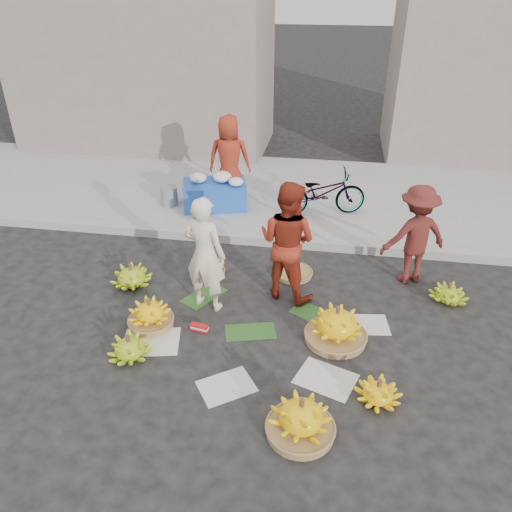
% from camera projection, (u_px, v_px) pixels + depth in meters
% --- Properties ---
extents(ground, '(80.00, 80.00, 0.00)m').
position_uv_depth(ground, '(260.00, 323.00, 6.61)').
color(ground, black).
rests_on(ground, ground).
extents(curb, '(40.00, 0.25, 0.15)m').
position_uv_depth(curb, '(280.00, 241.00, 8.45)').
color(curb, gray).
rests_on(curb, ground).
extents(sidewalk, '(40.00, 4.00, 0.12)m').
position_uv_depth(sidewalk, '(293.00, 193.00, 10.25)').
color(sidewalk, gray).
rests_on(sidewalk, ground).
extents(building_left, '(6.00, 3.00, 4.00)m').
position_uv_depth(building_left, '(146.00, 65.00, 12.31)').
color(building_left, gray).
rests_on(building_left, sidewalk).
extents(building_right, '(5.00, 3.00, 5.00)m').
position_uv_depth(building_right, '(509.00, 48.00, 11.30)').
color(building_right, gray).
rests_on(building_right, sidewalk).
extents(newspaper_scatter, '(3.20, 1.80, 0.00)m').
position_uv_depth(newspaper_scatter, '(250.00, 364.00, 5.93)').
color(newspaper_scatter, silver).
rests_on(newspaper_scatter, ground).
extents(banana_leaves, '(2.00, 1.00, 0.00)m').
position_uv_depth(banana_leaves, '(255.00, 313.00, 6.79)').
color(banana_leaves, '#214E1A').
rests_on(banana_leaves, ground).
extents(banana_bunch_0, '(0.64, 0.64, 0.41)m').
position_uv_depth(banana_bunch_0, '(150.00, 314.00, 6.49)').
color(banana_bunch_0, olive).
rests_on(banana_bunch_0, ground).
extents(banana_bunch_1, '(0.55, 0.55, 0.32)m').
position_uv_depth(banana_bunch_1, '(129.00, 348.00, 5.98)').
color(banana_bunch_1, '#7DA217').
rests_on(banana_bunch_1, ground).
extents(banana_bunch_2, '(0.69, 0.69, 0.47)m').
position_uv_depth(banana_bunch_2, '(301.00, 418.00, 4.96)').
color(banana_bunch_2, olive).
rests_on(banana_bunch_2, ground).
extents(banana_bunch_3, '(0.52, 0.52, 0.30)m').
position_uv_depth(banana_bunch_3, '(378.00, 392.00, 5.37)').
color(banana_bunch_3, yellow).
rests_on(banana_bunch_3, ground).
extents(banana_bunch_4, '(0.79, 0.79, 0.51)m').
position_uv_depth(banana_bunch_4, '(336.00, 325.00, 6.21)').
color(banana_bunch_4, olive).
rests_on(banana_bunch_4, ground).
extents(banana_bunch_5, '(0.51, 0.51, 0.30)m').
position_uv_depth(banana_bunch_5, '(448.00, 294.00, 6.98)').
color(banana_bunch_5, '#7DA217').
rests_on(banana_bunch_5, ground).
extents(banana_bunch_6, '(0.62, 0.62, 0.36)m').
position_uv_depth(banana_bunch_6, '(131.00, 276.00, 7.33)').
color(banana_bunch_6, '#7DA217').
rests_on(banana_bunch_6, ground).
extents(banana_bunch_7, '(0.49, 0.49, 0.36)m').
position_uv_depth(banana_bunch_7, '(208.00, 268.00, 7.56)').
color(banana_bunch_7, olive).
rests_on(banana_bunch_7, ground).
extents(basket_spare, '(0.66, 0.66, 0.06)m').
position_uv_depth(basket_spare, '(294.00, 273.00, 7.63)').
color(basket_spare, olive).
rests_on(basket_spare, ground).
extents(incense_stack, '(0.24, 0.11, 0.10)m').
position_uv_depth(incense_stack, '(200.00, 328.00, 6.45)').
color(incense_stack, red).
rests_on(incense_stack, ground).
extents(vendor_cream, '(0.68, 0.55, 1.63)m').
position_uv_depth(vendor_cream, '(205.00, 254.00, 6.56)').
color(vendor_cream, '#F5E7CE').
rests_on(vendor_cream, ground).
extents(vendor_red, '(1.02, 0.92, 1.72)m').
position_uv_depth(vendor_red, '(287.00, 241.00, 6.78)').
color(vendor_red, '#A22F19').
rests_on(vendor_red, ground).
extents(man_striped, '(1.12, 0.88, 1.52)m').
position_uv_depth(man_striped, '(415.00, 235.00, 7.16)').
color(man_striped, maroon).
rests_on(man_striped, ground).
extents(flower_table, '(1.32, 1.01, 0.68)m').
position_uv_depth(flower_table, '(215.00, 193.00, 9.41)').
color(flower_table, '#1B49B4').
rests_on(flower_table, sidewalk).
extents(grey_bucket, '(0.32, 0.32, 0.36)m').
position_uv_depth(grey_bucket, '(169.00, 196.00, 9.53)').
color(grey_bucket, slate).
rests_on(grey_bucket, sidewalk).
extents(flower_vendor, '(0.86, 0.60, 1.65)m').
position_uv_depth(flower_vendor, '(229.00, 159.00, 9.46)').
color(flower_vendor, '#A22F19').
rests_on(flower_vendor, sidewalk).
extents(bicycle, '(0.95, 1.69, 0.84)m').
position_uv_depth(bicycle, '(322.00, 192.00, 9.07)').
color(bicycle, gray).
rests_on(bicycle, sidewalk).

